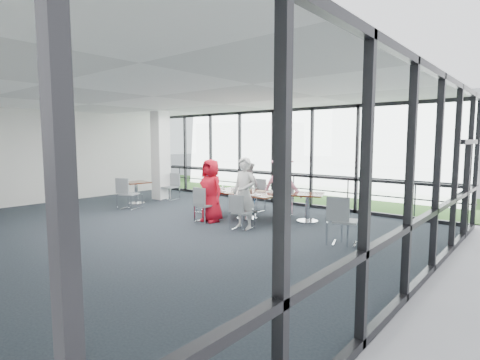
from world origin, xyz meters
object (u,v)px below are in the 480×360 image
Objects in this scene: main_table at (247,196)px; chair_main_fr at (283,201)px; structural_column at (161,156)px; chair_spare_r at (345,221)px; chair_main_fl at (256,196)px; diner_near_left at (211,191)px; chair_main_nl at (205,205)px; side_table_right at (308,198)px; chair_spare_lb at (170,187)px; diner_end at (211,188)px; chair_spare_la at (129,194)px; chair_main_nr at (242,213)px; diner_far_left at (249,187)px; diner_near_right at (244,193)px; side_table_left at (136,186)px; diner_far_right at (282,185)px; chair_main_end at (204,198)px.

chair_main_fr is at bearing 61.55° from main_table.
chair_spare_r is at bearing -10.36° from structural_column.
chair_main_fl is (-0.47, 1.00, -0.16)m from main_table.
diner_near_left reaches higher than chair_main_nl.
main_table is 1.64m from side_table_right.
main_table is at bearing 159.85° from chair_spare_lb.
diner_end reaches higher than chair_spare_la.
chair_main_nl reaches higher than chair_main_nr.
diner_far_left is at bearing 96.84° from diner_near_left.
diner_near_right is (0.65, -0.92, 0.23)m from main_table.
diner_near_right is 1.31m from chair_main_nl.
diner_far_left is 1.53× the size of chair_spare_r.
side_table_left is at bearing 19.88° from chair_main_fl.
diner_end is at bearing 152.94° from diner_near_right.
diner_end is at bearing -179.84° from main_table.
side_table_left is 3.97m from diner_near_left.
side_table_right is 5.67m from chair_spare_lb.
diner_far_left reaches higher than chair_spare_lb.
diner_far_right reaches higher than chair_main_end.
chair_spare_lb is (0.26, 1.26, -0.15)m from side_table_left.
diner_near_right is at bearing -54.80° from main_table.
diner_end is 0.39m from chair_main_end.
diner_far_right is 1.87× the size of chair_spare_la.
chair_main_nr is (0.05, -0.14, -0.45)m from diner_near_right.
diner_far_right is 1.91× the size of chair_spare_lb.
diner_end is 1.79× the size of chair_main_nr.
structural_column is at bearing 3.22° from chair_main_fl.
diner_near_right is at bearing 94.18° from chair_main_fr.
chair_main_nr is at bearing 95.42° from chair_main_fr.
chair_main_fr is at bearing -83.33° from diner_far_right.
chair_main_nr reaches higher than main_table.
side_table_left is at bearing 170.70° from chair_main_nl.
chair_main_nl is at bearing 86.23° from chair_main_fl.
side_table_right is at bearing 165.99° from chair_main_fr.
chair_spare_lb is (-4.78, -0.09, -0.43)m from diner_far_right.
diner_far_right is at bearing 57.76° from chair_main_nl.
chair_main_fr is (1.15, 0.16, -0.32)m from diner_far_left.
structural_column is 1.21m from chair_spare_lb.
structural_column is 8.02m from chair_spare_r.
diner_end is at bearing 97.45° from chair_main_end.
diner_near_left reaches higher than side_table_right.
diner_near_left is 4.06m from chair_spare_lb.
chair_spare_la is at bearing 28.39° from chair_main_fr.
chair_spare_lb reaches higher than chair_main_end.
diner_far_left reaches higher than chair_spare_la.
chair_main_end is at bearing 156.64° from diner_near_right.
structural_column is 5.32m from chair_main_fr.
chair_spare_r is (2.63, -1.70, 0.06)m from chair_main_fr.
diner_far_right is at bearing 81.63° from chair_main_nr.
chair_main_nl is at bearing 37.29° from chair_main_end.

